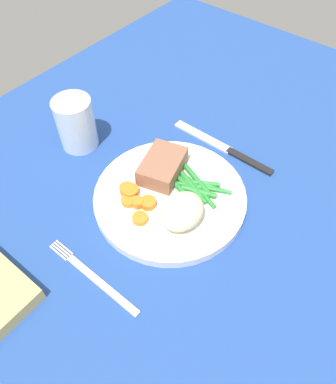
# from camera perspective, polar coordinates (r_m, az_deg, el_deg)

# --- Properties ---
(dining_table) EXTENTS (1.20, 0.90, 0.02)m
(dining_table) POSITION_cam_1_polar(r_m,az_deg,el_deg) (0.59, 1.02, -2.35)
(dining_table) COLOR #234793
(dining_table) RESTS_ON ground
(dinner_plate) EXTENTS (0.24, 0.24, 0.02)m
(dinner_plate) POSITION_cam_1_polar(r_m,az_deg,el_deg) (0.58, 0.00, -1.11)
(dinner_plate) COLOR white
(dinner_plate) RESTS_ON dining_table
(meat_portion) EXTENTS (0.10, 0.08, 0.03)m
(meat_portion) POSITION_cam_1_polar(r_m,az_deg,el_deg) (0.59, -0.86, 4.02)
(meat_portion) COLOR #936047
(meat_portion) RESTS_ON dinner_plate
(mashed_potatoes) EXTENTS (0.07, 0.06, 0.04)m
(mashed_potatoes) POSITION_cam_1_polar(r_m,az_deg,el_deg) (0.53, 2.16, -3.01)
(mashed_potatoes) COLOR beige
(mashed_potatoes) RESTS_ON dinner_plate
(carrot_slices) EXTENTS (0.05, 0.07, 0.01)m
(carrot_slices) POSITION_cam_1_polar(r_m,az_deg,el_deg) (0.56, -5.19, -1.08)
(carrot_slices) COLOR orange
(carrot_slices) RESTS_ON dinner_plate
(green_beans) EXTENTS (0.07, 0.10, 0.01)m
(green_beans) POSITION_cam_1_polar(r_m,az_deg,el_deg) (0.58, 4.30, 0.77)
(green_beans) COLOR #2D8C38
(green_beans) RESTS_ON dinner_plate
(fork) EXTENTS (0.01, 0.17, 0.00)m
(fork) POSITION_cam_1_polar(r_m,az_deg,el_deg) (0.53, -11.53, -12.82)
(fork) COLOR silver
(fork) RESTS_ON dining_table
(knife) EXTENTS (0.02, 0.21, 0.01)m
(knife) POSITION_cam_1_polar(r_m,az_deg,el_deg) (0.67, 8.74, 6.73)
(knife) COLOR black
(knife) RESTS_ON dining_table
(water_glass) EXTENTS (0.07, 0.07, 0.09)m
(water_glass) POSITION_cam_1_polar(r_m,az_deg,el_deg) (0.67, -13.86, 9.93)
(water_glass) COLOR silver
(water_glass) RESTS_ON dining_table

